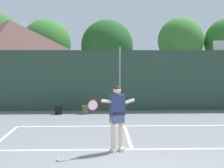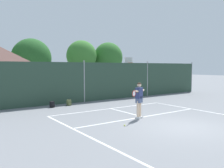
# 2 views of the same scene
# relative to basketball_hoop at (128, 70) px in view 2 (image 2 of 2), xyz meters

# --- Properties ---
(ground_plane) EXTENTS (120.00, 120.00, 0.00)m
(ground_plane) POSITION_rel_basketball_hoop_xyz_m (-5.68, -10.75, -2.31)
(ground_plane) COLOR slate
(court_markings) EXTENTS (8.30, 11.10, 0.01)m
(court_markings) POSITION_rel_basketball_hoop_xyz_m (-5.68, -10.10, -2.31)
(court_markings) COLOR white
(court_markings) RESTS_ON ground
(chainlink_fence) EXTENTS (26.09, 0.09, 3.14)m
(chainlink_fence) POSITION_rel_basketball_hoop_xyz_m (-5.68, -1.75, -0.82)
(chainlink_fence) COLOR #284233
(chainlink_fence) RESTS_ON ground
(basketball_hoop) EXTENTS (0.90, 0.67, 3.55)m
(basketball_hoop) POSITION_rel_basketball_hoop_xyz_m (0.00, 0.00, 0.00)
(basketball_hoop) COLOR #9E9EA3
(basketball_hoop) RESTS_ON ground
(treeline_backdrop) EXTENTS (24.90, 4.66, 6.44)m
(treeline_backdrop) POSITION_rel_basketball_hoop_xyz_m (-7.48, 9.89, 1.52)
(treeline_backdrop) COLOR brown
(treeline_backdrop) RESTS_ON ground
(tennis_player) EXTENTS (1.32, 0.67, 1.85)m
(tennis_player) POSITION_rel_basketball_hoop_xyz_m (-6.13, -8.44, -1.20)
(tennis_player) COLOR silver
(tennis_player) RESTS_ON ground
(tennis_ball) EXTENTS (0.07, 0.07, 0.07)m
(tennis_ball) POSITION_rel_basketball_hoop_xyz_m (-7.68, -9.22, -2.28)
(tennis_ball) COLOR #CCE033
(tennis_ball) RESTS_ON ground
(backpack_black) EXTENTS (0.33, 0.32, 0.46)m
(backpack_black) POSITION_rel_basketball_hoop_xyz_m (-8.58, -2.72, -2.12)
(backpack_black) COLOR black
(backpack_black) RESTS_ON ground
(backpack_olive) EXTENTS (0.30, 0.27, 0.46)m
(backpack_olive) POSITION_rel_basketball_hoop_xyz_m (-7.36, -2.64, -2.12)
(backpack_olive) COLOR #566038
(backpack_olive) RESTS_ON ground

